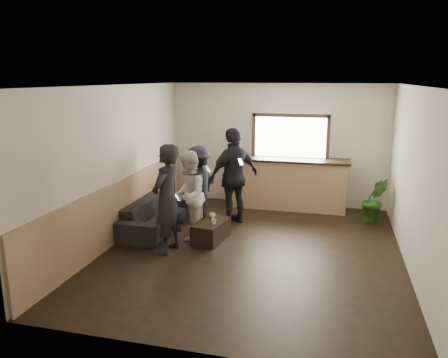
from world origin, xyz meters
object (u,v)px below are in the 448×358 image
(coffee_table, at_px, (211,231))
(person_b, at_px, (188,195))
(person_a, at_px, (167,199))
(potted_plant, at_px, (375,200))
(sofa, at_px, (155,215))
(bar_counter, at_px, (288,180))
(cup_b, at_px, (214,222))
(cup_a, at_px, (212,216))
(person_c, at_px, (199,184))
(person_d, at_px, (234,176))

(coffee_table, distance_m, person_b, 0.78)
(coffee_table, height_order, person_a, person_a)
(potted_plant, bearing_deg, coffee_table, -147.85)
(sofa, relative_size, person_a, 1.07)
(person_a, xyz_separation_m, person_b, (0.13, 0.73, -0.12))
(bar_counter, bearing_deg, cup_b, -111.96)
(cup_a, height_order, cup_b, cup_b)
(cup_a, relative_size, person_a, 0.06)
(bar_counter, height_order, person_c, bar_counter)
(sofa, bearing_deg, potted_plant, -70.50)
(person_a, xyz_separation_m, person_c, (0.01, 1.74, -0.14))
(cup_b, bearing_deg, person_b, 161.86)
(bar_counter, relative_size, cup_a, 24.29)
(sofa, bearing_deg, person_a, -147.34)
(person_d, bearing_deg, potted_plant, 145.78)
(cup_b, bearing_deg, person_a, -139.90)
(cup_a, height_order, person_d, person_d)
(person_b, distance_m, person_d, 1.21)
(cup_b, relative_size, person_a, 0.05)
(potted_plant, distance_m, person_c, 3.64)
(bar_counter, xyz_separation_m, cup_a, (-1.15, -2.22, -0.23))
(coffee_table, bearing_deg, person_d, 80.84)
(potted_plant, bearing_deg, person_b, -152.01)
(coffee_table, bearing_deg, sofa, 164.98)
(cup_b, xyz_separation_m, person_c, (-0.65, 1.18, 0.38))
(cup_a, height_order, potted_plant, potted_plant)
(person_b, height_order, person_d, person_d)
(coffee_table, height_order, potted_plant, potted_plant)
(person_a, height_order, person_d, person_d)
(potted_plant, bearing_deg, person_c, -167.18)
(person_c, bearing_deg, person_a, 9.31)
(person_a, bearing_deg, bar_counter, 160.58)
(coffee_table, bearing_deg, cup_b, -55.40)
(cup_a, xyz_separation_m, person_c, (-0.53, 0.85, 0.38))
(potted_plant, bearing_deg, sofa, -159.95)
(person_a, bearing_deg, person_c, -171.13)
(person_d, bearing_deg, person_a, 17.01)
(bar_counter, relative_size, coffee_table, 3.29)
(cup_a, distance_m, potted_plant, 3.43)
(cup_a, xyz_separation_m, potted_plant, (3.00, 1.65, 0.06))
(cup_b, relative_size, potted_plant, 0.10)
(cup_a, relative_size, person_d, 0.06)
(sofa, bearing_deg, coffee_table, -105.57)
(sofa, relative_size, cup_a, 18.05)
(bar_counter, height_order, sofa, bar_counter)
(person_a, distance_m, person_d, 1.91)
(cup_a, relative_size, person_c, 0.07)
(cup_a, xyz_separation_m, person_b, (-0.41, -0.16, 0.41))
(cup_a, distance_m, person_d, 1.06)
(potted_plant, relative_size, person_c, 0.59)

